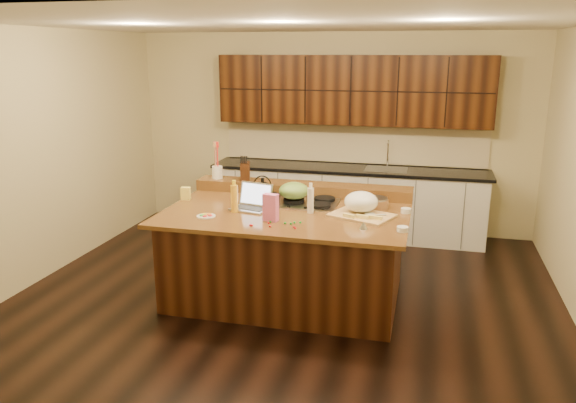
# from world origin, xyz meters

# --- Properties ---
(room) EXTENTS (5.52, 5.02, 2.72)m
(room) POSITION_xyz_m (0.00, 0.00, 1.35)
(room) COLOR black
(room) RESTS_ON ground
(island) EXTENTS (2.40, 1.60, 0.92)m
(island) POSITION_xyz_m (0.00, 0.00, 0.46)
(island) COLOR black
(island) RESTS_ON ground
(back_ledge) EXTENTS (2.40, 0.30, 0.12)m
(back_ledge) POSITION_xyz_m (0.00, 0.70, 0.98)
(back_ledge) COLOR black
(back_ledge) RESTS_ON island
(cooktop) EXTENTS (0.92, 0.52, 0.05)m
(cooktop) POSITION_xyz_m (0.00, 0.30, 0.94)
(cooktop) COLOR gray
(cooktop) RESTS_ON island
(back_counter) EXTENTS (3.70, 0.66, 2.40)m
(back_counter) POSITION_xyz_m (0.30, 2.23, 0.98)
(back_counter) COLOR silver
(back_counter) RESTS_ON ground
(kettle) EXTENTS (0.26, 0.26, 0.19)m
(kettle) POSITION_xyz_m (-0.30, 0.17, 1.06)
(kettle) COLOR black
(kettle) RESTS_ON cooktop
(green_bowl) EXTENTS (0.32, 0.32, 0.17)m
(green_bowl) POSITION_xyz_m (0.00, 0.30, 1.05)
(green_bowl) COLOR olive
(green_bowl) RESTS_ON cooktop
(laptop) EXTENTS (0.41, 0.36, 0.25)m
(laptop) POSITION_xyz_m (-0.35, -0.01, 0.99)
(laptop) COLOR #B7B7BC
(laptop) RESTS_ON island
(oil_bottle) EXTENTS (0.08, 0.08, 0.27)m
(oil_bottle) POSITION_xyz_m (-0.48, -0.18, 1.06)
(oil_bottle) COLOR yellow
(oil_bottle) RESTS_ON island
(vinegar_bottle) EXTENTS (0.08, 0.08, 0.25)m
(vinegar_bottle) POSITION_xyz_m (0.24, -0.02, 1.04)
(vinegar_bottle) COLOR silver
(vinegar_bottle) RESTS_ON island
(wooden_tray) EXTENTS (0.67, 0.59, 0.23)m
(wooden_tray) POSITION_xyz_m (0.73, 0.03, 1.02)
(wooden_tray) COLOR tan
(wooden_tray) RESTS_ON island
(ramekin_a) EXTENTS (0.12, 0.12, 0.04)m
(ramekin_a) POSITION_xyz_m (1.15, -0.40, 0.94)
(ramekin_a) COLOR white
(ramekin_a) RESTS_ON island
(ramekin_b) EXTENTS (0.13, 0.13, 0.04)m
(ramekin_b) POSITION_xyz_m (1.15, 0.21, 0.94)
(ramekin_b) COLOR white
(ramekin_b) RESTS_ON island
(ramekin_c) EXTENTS (0.13, 0.13, 0.04)m
(ramekin_c) POSITION_xyz_m (0.83, -0.06, 0.94)
(ramekin_c) COLOR white
(ramekin_c) RESTS_ON island
(strainer_bowl) EXTENTS (0.29, 0.29, 0.09)m
(strainer_bowl) POSITION_xyz_m (0.85, 0.31, 0.97)
(strainer_bowl) COLOR #996B3F
(strainer_bowl) RESTS_ON island
(kitchen_timer) EXTENTS (0.10, 0.10, 0.07)m
(kitchen_timer) POSITION_xyz_m (0.81, -0.41, 0.96)
(kitchen_timer) COLOR silver
(kitchen_timer) RESTS_ON island
(pink_bag) EXTENTS (0.15, 0.10, 0.26)m
(pink_bag) POSITION_xyz_m (-0.06, -0.37, 1.05)
(pink_bag) COLOR pink
(pink_bag) RESTS_ON island
(candy_plate) EXTENTS (0.24, 0.24, 0.01)m
(candy_plate) POSITION_xyz_m (-0.69, -0.40, 0.93)
(candy_plate) COLOR white
(candy_plate) RESTS_ON island
(package_box) EXTENTS (0.10, 0.08, 0.13)m
(package_box) POSITION_xyz_m (-1.15, 0.15, 0.99)
(package_box) COLOR #F8E457
(package_box) RESTS_ON island
(utensil_crock) EXTENTS (0.15, 0.15, 0.14)m
(utensil_crock) POSITION_xyz_m (-1.00, 0.70, 1.11)
(utensil_crock) COLOR white
(utensil_crock) RESTS_ON back_ledge
(knife_block) EXTENTS (0.14, 0.18, 0.20)m
(knife_block) POSITION_xyz_m (-0.66, 0.70, 1.14)
(knife_block) COLOR black
(knife_block) RESTS_ON back_ledge
(gumdrop_0) EXTENTS (0.02, 0.02, 0.02)m
(gumdrop_0) POSITION_xyz_m (-0.19, -0.57, 0.93)
(gumdrop_0) COLOR red
(gumdrop_0) RESTS_ON island
(gumdrop_1) EXTENTS (0.02, 0.02, 0.02)m
(gumdrop_1) POSITION_xyz_m (-0.05, -0.43, 0.93)
(gumdrop_1) COLOR #198C26
(gumdrop_1) RESTS_ON island
(gumdrop_2) EXTENTS (0.02, 0.02, 0.02)m
(gumdrop_2) POSITION_xyz_m (-0.05, -0.47, 0.93)
(gumdrop_2) COLOR red
(gumdrop_2) RESTS_ON island
(gumdrop_3) EXTENTS (0.02, 0.02, 0.02)m
(gumdrop_3) POSITION_xyz_m (0.23, -0.38, 0.93)
(gumdrop_3) COLOR #198C26
(gumdrop_3) RESTS_ON island
(gumdrop_4) EXTENTS (0.02, 0.02, 0.02)m
(gumdrop_4) POSITION_xyz_m (0.22, -0.56, 0.93)
(gumdrop_4) COLOR red
(gumdrop_4) RESTS_ON island
(gumdrop_5) EXTENTS (0.02, 0.02, 0.02)m
(gumdrop_5) POSITION_xyz_m (0.10, -0.44, 0.93)
(gumdrop_5) COLOR #198C26
(gumdrop_5) RESTS_ON island
(gumdrop_6) EXTENTS (0.02, 0.02, 0.02)m
(gumdrop_6) POSITION_xyz_m (-0.18, -0.58, 0.93)
(gumdrop_6) COLOR red
(gumdrop_6) RESTS_ON island
(gumdrop_7) EXTENTS (0.02, 0.02, 0.02)m
(gumdrop_7) POSITION_xyz_m (0.15, -0.44, 0.93)
(gumdrop_7) COLOR #198C26
(gumdrop_7) RESTS_ON island
(gumdrop_8) EXTENTS (0.02, 0.02, 0.02)m
(gumdrop_8) POSITION_xyz_m (-0.01, -0.57, 0.93)
(gumdrop_8) COLOR red
(gumdrop_8) RESTS_ON island
(gumdrop_9) EXTENTS (0.02, 0.02, 0.02)m
(gumdrop_9) POSITION_xyz_m (0.18, -0.40, 0.93)
(gumdrop_9) COLOR #198C26
(gumdrop_9) RESTS_ON island
(gumdrop_10) EXTENTS (0.02, 0.02, 0.02)m
(gumdrop_10) POSITION_xyz_m (0.20, -0.53, 0.93)
(gumdrop_10) COLOR red
(gumdrop_10) RESTS_ON island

